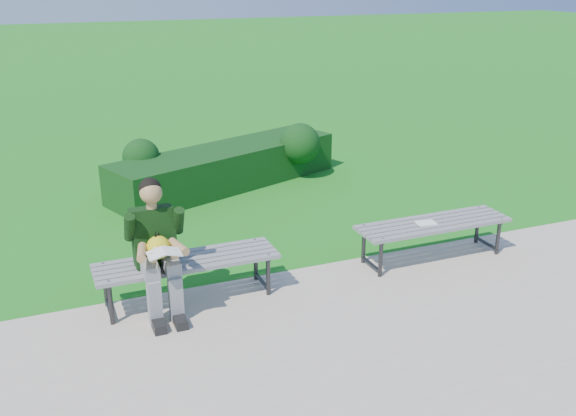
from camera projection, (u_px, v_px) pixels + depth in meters
ground at (310, 268)px, 7.19m from camera, size 80.00×80.00×0.00m
walkway at (390, 347)px, 5.67m from camera, size 30.00×3.50×0.02m
hedge at (229, 164)px, 9.87m from camera, size 3.83×2.20×0.89m
bench_left at (187, 264)px, 6.32m from camera, size 1.80×0.50×0.46m
bench_right at (433, 226)px, 7.26m from camera, size 1.80×0.50×0.46m
seated_boy at (157, 244)px, 6.03m from camera, size 0.56×0.76×1.31m
paper_sheet at (426, 223)px, 7.21m from camera, size 0.24×0.19×0.01m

